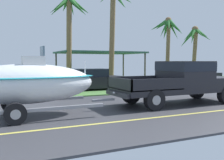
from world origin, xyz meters
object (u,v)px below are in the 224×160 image
at_px(palm_tree_near_left, 168,32).
at_px(parked_sedan_near, 193,75).
at_px(parked_sedan_far, 88,80).
at_px(palm_tree_far_left, 69,16).
at_px(pickup_truck_towing, 184,80).
at_px(palm_tree_near_right, 113,11).
at_px(palm_tree_mid, 195,40).
at_px(boat_on_trailer, 26,83).
at_px(carport_awning, 100,53).

bearing_deg(palm_tree_near_left, parked_sedan_near, -81.55).
height_order(parked_sedan_near, parked_sedan_far, same).
distance_m(palm_tree_near_left, palm_tree_far_left, 9.39).
xyz_separation_m(parked_sedan_near, palm_tree_near_left, (-0.43, 2.87, 3.89)).
xyz_separation_m(pickup_truck_towing, palm_tree_far_left, (-2.06, 10.73, 4.26)).
relative_size(pickup_truck_towing, parked_sedan_near, 1.23).
xyz_separation_m(palm_tree_near_right, palm_tree_mid, (9.99, 2.48, -1.51)).
bearing_deg(boat_on_trailer, pickup_truck_towing, 0.00).
xyz_separation_m(carport_awning, palm_tree_near_right, (-0.91, -4.69, 2.87)).
height_order(boat_on_trailer, palm_tree_mid, palm_tree_mid).
xyz_separation_m(boat_on_trailer, palm_tree_far_left, (4.50, 10.73, 4.19)).
relative_size(parked_sedan_far, palm_tree_near_right, 0.60).
height_order(pickup_truck_towing, palm_tree_near_right, palm_tree_near_right).
bearing_deg(parked_sedan_far, parked_sedan_near, 8.12).
distance_m(carport_awning, palm_tree_near_right, 5.58).
distance_m(boat_on_trailer, parked_sedan_far, 7.99).
relative_size(carport_awning, palm_tree_mid, 1.42).
distance_m(parked_sedan_near, parked_sedan_far, 9.85).
height_order(parked_sedan_far, carport_awning, carport_awning).
height_order(palm_tree_near_left, palm_tree_mid, palm_tree_near_left).
bearing_deg(palm_tree_near_right, parked_sedan_far, -144.32).
xyz_separation_m(parked_sedan_near, parked_sedan_far, (-9.75, -1.39, -0.00)).
xyz_separation_m(carport_awning, palm_tree_far_left, (-3.49, -2.35, 2.70)).
xyz_separation_m(boat_on_trailer, palm_tree_mid, (17.06, 10.86, 2.84)).
relative_size(pickup_truck_towing, palm_tree_near_left, 0.99).
relative_size(palm_tree_near_right, palm_tree_mid, 1.38).
xyz_separation_m(boat_on_trailer, parked_sedan_near, (14.28, 7.96, -0.43)).
height_order(carport_awning, palm_tree_far_left, palm_tree_far_left).
bearing_deg(parked_sedan_near, palm_tree_far_left, 164.17).
distance_m(palm_tree_near_right, palm_tree_mid, 10.40).
height_order(carport_awning, palm_tree_near_right, palm_tree_near_right).
bearing_deg(pickup_truck_towing, palm_tree_near_right, 86.50).
bearing_deg(palm_tree_far_left, boat_on_trailer, -112.73).
distance_m(palm_tree_near_left, palm_tree_near_right, 7.27).
relative_size(pickup_truck_towing, palm_tree_mid, 1.11).
distance_m(carport_awning, palm_tree_mid, 9.44).
bearing_deg(palm_tree_near_left, boat_on_trailer, -141.99).
relative_size(boat_on_trailer, carport_awning, 0.76).
height_order(pickup_truck_towing, palm_tree_mid, palm_tree_mid).
distance_m(pickup_truck_towing, palm_tree_near_right, 9.50).
relative_size(boat_on_trailer, parked_sedan_far, 1.33).
bearing_deg(palm_tree_far_left, palm_tree_near_left, 0.58).
height_order(boat_on_trailer, palm_tree_near_right, palm_tree_near_right).
distance_m(palm_tree_near_left, palm_tree_mid, 3.26).
bearing_deg(pickup_truck_towing, palm_tree_far_left, 100.86).
height_order(pickup_truck_towing, palm_tree_far_left, palm_tree_far_left).
height_order(palm_tree_near_right, palm_tree_far_left, palm_tree_near_right).
relative_size(parked_sedan_near, palm_tree_near_right, 0.65).
xyz_separation_m(parked_sedan_far, carport_awning, (3.45, 6.51, 1.91)).
relative_size(pickup_truck_towing, palm_tree_near_right, 0.80).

